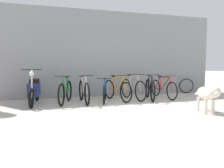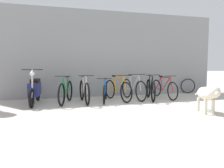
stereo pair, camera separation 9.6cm
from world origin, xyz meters
TOP-DOWN VIEW (x-y plane):
  - ground_plane at (0.00, 0.00)m, footprint 60.00×60.00m
  - shop_wall_back at (0.00, 3.24)m, footprint 8.84×0.20m
  - bicycle_0 at (-1.77, 1.96)m, footprint 0.62×1.57m
  - bicycle_1 at (-1.20, 1.93)m, footprint 0.46×1.66m
  - bicycle_2 at (-0.52, 1.93)m, footprint 0.61×1.59m
  - bicycle_3 at (-0.07, 2.01)m, footprint 0.54×1.67m
  - bicycle_4 at (0.53, 2.06)m, footprint 0.46×1.65m
  - bicycle_5 at (1.09, 1.89)m, footprint 0.59×1.61m
  - bicycle_6 at (1.69, 2.04)m, footprint 0.46×1.71m
  - motorcycle at (-2.68, 2.11)m, footprint 0.58×1.85m
  - stray_dog at (1.46, -0.46)m, footprint 0.54×1.22m
  - spare_tire_left at (3.36, 3.00)m, footprint 0.61×0.19m

SIDE VIEW (x-z plane):
  - ground_plane at x=0.00m, z-range 0.00..0.00m
  - spare_tire_left at x=3.36m, z-range 0.00..0.62m
  - bicycle_2 at x=-0.52m, z-range -0.07..0.72m
  - bicycle_6 at x=1.69m, z-range -0.07..0.76m
  - bicycle_0 at x=-1.77m, z-range -0.08..0.79m
  - bicycle_5 at x=1.09m, z-range -0.08..0.80m
  - bicycle_3 at x=-0.07m, z-range -0.08..0.79m
  - bicycle_1 at x=-1.20m, z-range -0.08..0.80m
  - bicycle_4 at x=0.53m, z-range -0.08..0.82m
  - motorcycle at x=-2.68m, z-range -0.10..0.97m
  - stray_dog at x=1.46m, z-range 0.12..0.83m
  - shop_wall_back at x=0.00m, z-range 0.00..3.21m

